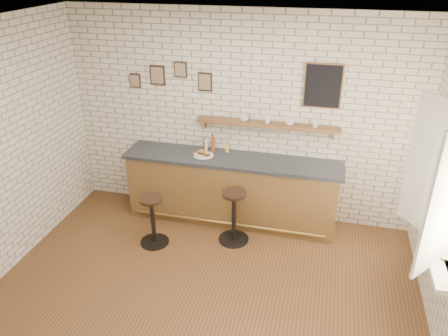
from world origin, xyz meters
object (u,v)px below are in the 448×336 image
(book_lower, at_px, (434,250))
(bitters_bottle_amber, at_px, (213,144))
(bar_stool_left, at_px, (153,219))
(shelf_cup_c, at_px, (290,121))
(bar_counter, at_px, (232,189))
(book_upper, at_px, (435,250))
(shelf_cup_b, at_px, (268,120))
(bitters_bottle_brown, at_px, (205,145))
(shelf_cup_a, at_px, (244,118))
(bitters_bottle_white, at_px, (206,145))
(condiment_bottle_yellow, at_px, (227,148))
(bar_stool_right, at_px, (234,215))
(shelf_cup_d, at_px, (315,124))
(ciabatta_sandwich, at_px, (204,153))
(sandwich_plate, at_px, (204,155))

(book_lower, bearing_deg, bitters_bottle_amber, 155.73)
(bitters_bottle_amber, height_order, bar_stool_left, bitters_bottle_amber)
(bitters_bottle_amber, distance_m, shelf_cup_c, 1.17)
(bar_counter, height_order, book_upper, bar_counter)
(shelf_cup_c, distance_m, book_lower, 2.45)
(bar_counter, distance_m, shelf_cup_b, 1.15)
(bitters_bottle_brown, height_order, shelf_cup_a, shelf_cup_a)
(bitters_bottle_white, height_order, condiment_bottle_yellow, bitters_bottle_white)
(bitters_bottle_amber, xyz_separation_m, bar_stool_right, (0.48, -0.70, -0.70))
(shelf_cup_a, distance_m, shelf_cup_d, 0.97)
(bar_stool_left, distance_m, book_lower, 3.43)
(bitters_bottle_brown, relative_size, book_upper, 0.84)
(shelf_cup_a, relative_size, shelf_cup_d, 1.28)
(bar_stool_right, distance_m, shelf_cup_d, 1.64)
(ciabatta_sandwich, distance_m, shelf_cup_b, 1.01)
(sandwich_plate, bearing_deg, bitters_bottle_amber, 65.96)
(ciabatta_sandwich, bearing_deg, book_upper, -27.95)
(sandwich_plate, height_order, book_upper, sandwich_plate)
(ciabatta_sandwich, height_order, shelf_cup_c, shelf_cup_c)
(bar_stool_left, xyz_separation_m, shelf_cup_c, (1.65, 1.05, 1.17))
(bitters_bottle_white, relative_size, shelf_cup_d, 2.07)
(bar_counter, relative_size, ciabatta_sandwich, 14.46)
(bar_stool_left, bearing_deg, bar_stool_right, 17.28)
(condiment_bottle_yellow, xyz_separation_m, shelf_cup_d, (1.21, 0.02, 0.47))
(ciabatta_sandwich, bearing_deg, bar_counter, 1.95)
(shelf_cup_b, bearing_deg, shelf_cup_d, -38.97)
(condiment_bottle_yellow, height_order, book_lower, condiment_bottle_yellow)
(shelf_cup_b, height_order, shelf_cup_c, shelf_cup_c)
(sandwich_plate, bearing_deg, condiment_bottle_yellow, 33.00)
(ciabatta_sandwich, bearing_deg, book_lower, -27.48)
(shelf_cup_c, xyz_separation_m, book_upper, (1.67, -1.72, -0.59))
(bar_counter, relative_size, condiment_bottle_yellow, 18.28)
(condiment_bottle_yellow, xyz_separation_m, shelf_cup_b, (0.56, 0.02, 0.47))
(shelf_cup_b, xyz_separation_m, book_lower, (1.97, -1.69, -0.61))
(shelf_cup_a, bearing_deg, book_upper, -72.75)
(ciabatta_sandwich, xyz_separation_m, book_lower, (2.83, -1.47, -0.11))
(bar_stool_right, bearing_deg, condiment_bottle_yellow, 110.80)
(bar_counter, height_order, bitters_bottle_amber, bitters_bottle_amber)
(bitters_bottle_amber, relative_size, shelf_cup_d, 2.52)
(book_lower, bearing_deg, shelf_cup_a, 150.69)
(bitters_bottle_brown, distance_m, bitters_bottle_white, 0.02)
(shelf_cup_c, distance_m, shelf_cup_d, 0.34)
(bar_counter, bearing_deg, condiment_bottle_yellow, 122.10)
(ciabatta_sandwich, distance_m, shelf_cup_d, 1.59)
(bitters_bottle_brown, xyz_separation_m, shelf_cup_c, (1.20, 0.02, 0.47))
(bitters_bottle_brown, bearing_deg, shelf_cup_b, 1.27)
(bitters_bottle_amber, bearing_deg, condiment_bottle_yellow, 0.00)
(shelf_cup_a, bearing_deg, bar_stool_left, -170.30)
(bitters_bottle_brown, bearing_deg, shelf_cup_a, 2.00)
(ciabatta_sandwich, height_order, bitters_bottle_white, bitters_bottle_white)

